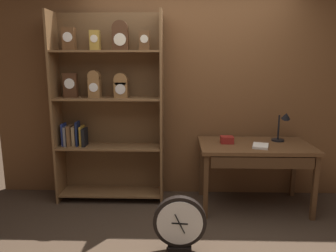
{
  "coord_description": "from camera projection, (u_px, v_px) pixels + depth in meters",
  "views": [
    {
      "loc": [
        -0.14,
        -2.58,
        1.67
      ],
      "look_at": [
        -0.24,
        0.84,
        0.98
      ],
      "focal_mm": 34.49,
      "sensor_mm": 36.0,
      "label": 1
    }
  ],
  "objects": [
    {
      "name": "bookshelf",
      "position": [
        107.0,
        106.0,
        3.79
      ],
      "size": [
        1.26,
        0.35,
        2.22
      ],
      "color": "brown",
      "rests_on": "ground"
    },
    {
      "name": "back_wood_panel",
      "position": [
        188.0,
        91.0,
        3.96
      ],
      "size": [
        4.8,
        0.05,
        2.6
      ],
      "primitive_type": "cube",
      "color": "brown",
      "rests_on": "ground"
    },
    {
      "name": "desk_lamp",
      "position": [
        283.0,
        125.0,
        3.7
      ],
      "size": [
        0.19,
        0.19,
        0.36
      ],
      "color": "black",
      "rests_on": "workbench"
    },
    {
      "name": "open_repair_manual",
      "position": [
        261.0,
        146.0,
        3.5
      ],
      "size": [
        0.22,
        0.26,
        0.02
      ],
      "primitive_type": "cube",
      "rotation": [
        0.0,
        0.0,
        -0.3
      ],
      "color": "silver",
      "rests_on": "workbench"
    },
    {
      "name": "workbench",
      "position": [
        255.0,
        152.0,
        3.62
      ],
      "size": [
        1.24,
        0.73,
        0.75
      ],
      "color": "brown",
      "rests_on": "ground"
    },
    {
      "name": "round_clock_large",
      "position": [
        180.0,
        223.0,
        2.85
      ],
      "size": [
        0.47,
        0.11,
        0.51
      ],
      "color": "black",
      "rests_on": "ground"
    },
    {
      "name": "toolbox_small",
      "position": [
        227.0,
        140.0,
        3.66
      ],
      "size": [
        0.14,
        0.12,
        0.08
      ],
      "primitive_type": "cube",
      "color": "maroon",
      "rests_on": "workbench"
    }
  ]
}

